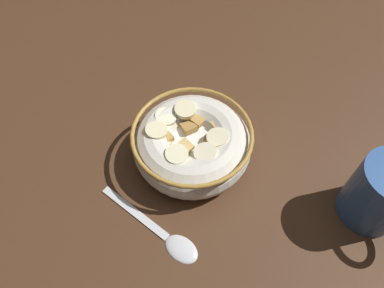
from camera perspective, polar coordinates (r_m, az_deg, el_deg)
ground_plane at (r=52.65cm, az=0.00°, el=-2.45°), size 137.08×137.08×2.00cm
cereal_bowl at (r=49.14cm, az=-0.03°, el=0.11°), size 16.59×16.59×6.27cm
spoon at (r=46.09cm, az=-3.81°, el=-14.88°), size 13.65×11.40×0.80cm
coffee_mug at (r=49.08cm, az=28.24°, el=-7.23°), size 10.81×7.71×9.62cm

